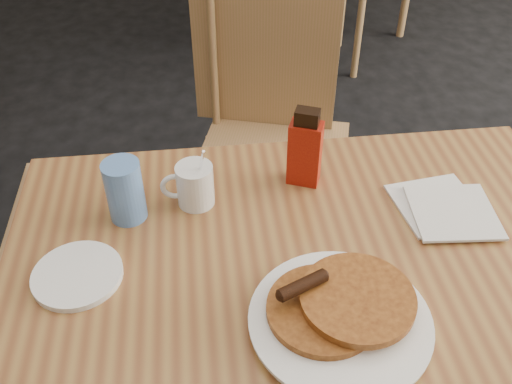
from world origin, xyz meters
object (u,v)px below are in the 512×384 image
Objects in this scene: blue_tumbler at (125,191)px; coffee_mug at (194,184)px; main_table at (308,276)px; chair_main_far at (269,113)px; pancake_plate at (339,315)px; syrup_bottle at (305,150)px.

coffee_mug is at bearing 11.42° from blue_tumbler.
main_table is 1.20× the size of chair_main_far.
coffee_mug is (-0.20, 0.18, 0.09)m from main_table.
coffee_mug is at bearing -95.41° from chair_main_far.
chair_main_far reaches higher than pancake_plate.
blue_tumbler is (-0.36, -0.07, -0.02)m from syrup_bottle.
blue_tumbler is at bearing -147.30° from syrup_bottle.
chair_main_far is 3.28× the size of pancake_plate.
main_table is at bearing 98.81° from pancake_plate.
blue_tumbler is (-0.13, -0.03, 0.02)m from coffee_mug.
coffee_mug is 0.80× the size of syrup_bottle.
chair_main_far reaches higher than coffee_mug.
pancake_plate is at bearing -39.94° from blue_tumbler.
chair_main_far reaches higher than main_table.
chair_main_far is at bearing 111.83° from syrup_bottle.
coffee_mug reaches higher than main_table.
main_table is at bearing -75.84° from chair_main_far.
pancake_plate is at bearing -69.30° from syrup_bottle.
coffee_mug is at bearing -147.39° from syrup_bottle.
chair_main_far is at bearing 89.91° from pancake_plate.
main_table is 6.69× the size of syrup_bottle.
chair_main_far is 5.59× the size of syrup_bottle.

